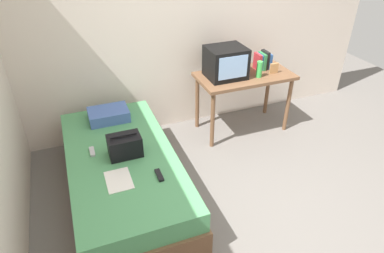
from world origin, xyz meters
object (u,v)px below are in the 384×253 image
bed (124,176)px  book_row (263,61)px  desk (244,82)px  water_bottle (259,69)px  picture_frame (274,68)px  handbag (125,146)px  tv (226,62)px  remote_silver (92,152)px  remote_dark (159,175)px  pillow (109,115)px  magazine (119,180)px

bed → book_row: size_ratio=8.91×
desk → water_bottle: (0.12, -0.12, 0.20)m
picture_frame → handbag: bearing=-162.0°
bed → water_bottle: bearing=18.4°
tv → picture_frame: 0.62m
tv → book_row: tv is taller
handbag → remote_silver: handbag is taller
remote_dark → pillow: bearing=102.4°
pillow → remote_dark: size_ratio=2.70×
book_row → pillow: book_row is taller
picture_frame → handbag: 2.08m
bed → pillow: (0.01, 0.68, 0.32)m
bed → water_bottle: 1.98m
desk → tv: 0.38m
water_bottle → magazine: bearing=-153.3°
bed → magazine: magazine is taller
picture_frame → pillow: size_ratio=0.30×
remote_dark → picture_frame: bearing=30.6°
pillow → handbag: 0.70m
tv → handbag: size_ratio=1.47×
pillow → magazine: pillow is taller
handbag → water_bottle: bearing=19.2°
remote_dark → bed: bearing=120.8°
bed → remote_silver: remote_silver is taller
tv → remote_dark: 1.70m
remote_dark → remote_silver: same height
tv → water_bottle: bearing=-21.8°
water_bottle → pillow: (-1.78, 0.09, -0.29)m
picture_frame → water_bottle: bearing=-172.1°
bed → desk: 1.87m
desk → magazine: bearing=-148.7°
desk → picture_frame: picture_frame is taller
handbag → remote_dark: bearing=-63.3°
remote_dark → water_bottle: bearing=33.3°
handbag → magazine: bearing=-111.2°
picture_frame → remote_dark: picture_frame is taller
tv → book_row: (0.54, 0.06, -0.08)m
tv → pillow: bearing=-177.6°
water_bottle → remote_silver: water_bottle is taller
water_bottle → book_row: book_row is taller
picture_frame → remote_dark: (-1.76, -1.04, -0.30)m
book_row → remote_dark: 2.13m
magazine → handbag: bearing=68.8°
book_row → picture_frame: 0.19m
desk → book_row: 0.36m
tv → book_row: 0.55m
remote_silver → remote_dark: bearing=-48.3°
magazine → remote_dark: (0.33, -0.07, 0.01)m
bed → desk: bearing=23.2°
picture_frame → remote_silver: size_ratio=0.88×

